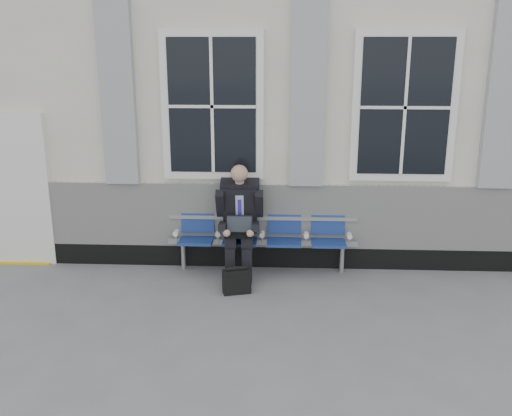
{
  "coord_description": "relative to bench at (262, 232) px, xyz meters",
  "views": [
    {
      "loc": [
        -1.2,
        -6.08,
        3.03
      ],
      "look_at": [
        -1.55,
        0.9,
        1.02
      ],
      "focal_mm": 40.0,
      "sensor_mm": 36.0,
      "label": 1
    }
  ],
  "objects": [
    {
      "name": "businessman",
      "position": [
        -0.3,
        -0.14,
        0.26
      ],
      "size": [
        0.63,
        0.85,
        1.52
      ],
      "color": "black",
      "rests_on": "ground"
    },
    {
      "name": "briefcase",
      "position": [
        -0.29,
        -0.78,
        -0.39
      ],
      "size": [
        0.38,
        0.24,
        0.36
      ],
      "color": "black",
      "rests_on": "ground"
    },
    {
      "name": "station_building",
      "position": [
        1.47,
        2.15,
        1.67
      ],
      "size": [
        14.4,
        4.4,
        4.49
      ],
      "color": "silver",
      "rests_on": "ground"
    },
    {
      "name": "ground",
      "position": [
        1.48,
        -1.32,
        -0.55
      ],
      "size": [
        70.0,
        70.0,
        0.0
      ],
      "primitive_type": "plane",
      "color": "slate",
      "rests_on": "ground"
    },
    {
      "name": "bench",
      "position": [
        0.0,
        0.0,
        0.0
      ],
      "size": [
        2.6,
        0.47,
        0.91
      ],
      "color": "#9EA0A3",
      "rests_on": "ground"
    }
  ]
}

